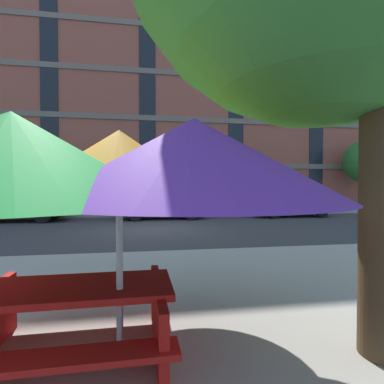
{
  "coord_description": "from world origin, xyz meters",
  "views": [
    {
      "loc": [
        -0.33,
        -11.7,
        1.68
      ],
      "look_at": [
        2.15,
        3.2,
        1.4
      ],
      "focal_mm": 27.77,
      "sensor_mm": 36.0,
      "label": 1
    }
  ],
  "objects_px": {
    "pickup_black": "(19,200)",
    "street_tree_right": "(364,161)",
    "street_tree_left": "(24,163)",
    "sedan_blue": "(162,201)",
    "patio_umbrella": "(119,167)",
    "picnic_table": "(73,316)",
    "street_tree_middle": "(239,162)",
    "sedan_green": "(291,200)"
  },
  "relations": [
    {
      "from": "pickup_black",
      "to": "street_tree_right",
      "type": "bearing_deg",
      "value": 8.94
    },
    {
      "from": "street_tree_left",
      "to": "street_tree_right",
      "type": "xyz_separation_m",
      "value": [
        22.24,
        0.42,
        0.45
      ]
    },
    {
      "from": "sedan_blue",
      "to": "street_tree_left",
      "type": "relative_size",
      "value": 1.09
    },
    {
      "from": "patio_umbrella",
      "to": "picnic_table",
      "type": "relative_size",
      "value": 2.14
    },
    {
      "from": "sedan_blue",
      "to": "patio_umbrella",
      "type": "height_order",
      "value": "patio_umbrella"
    },
    {
      "from": "street_tree_left",
      "to": "sedan_blue",
      "type": "bearing_deg",
      "value": -20.97
    },
    {
      "from": "street_tree_left",
      "to": "patio_umbrella",
      "type": "xyz_separation_m",
      "value": [
        6.51,
        -15.64,
        -1.18
      ]
    },
    {
      "from": "street_tree_right",
      "to": "picnic_table",
      "type": "height_order",
      "value": "street_tree_right"
    },
    {
      "from": "street_tree_middle",
      "to": "sedan_blue",
      "type": "bearing_deg",
      "value": -149.04
    },
    {
      "from": "sedan_green",
      "to": "street_tree_left",
      "type": "height_order",
      "value": "street_tree_left"
    },
    {
      "from": "sedan_blue",
      "to": "sedan_green",
      "type": "bearing_deg",
      "value": 0.0
    },
    {
      "from": "sedan_blue",
      "to": "street_tree_left",
      "type": "xyz_separation_m",
      "value": [
        -7.68,
        2.94,
        2.08
      ]
    },
    {
      "from": "street_tree_left",
      "to": "pickup_black",
      "type": "bearing_deg",
      "value": -74.01
    },
    {
      "from": "street_tree_left",
      "to": "patio_umbrella",
      "type": "bearing_deg",
      "value": -67.4
    },
    {
      "from": "street_tree_right",
      "to": "picnic_table",
      "type": "bearing_deg",
      "value": -135.44
    },
    {
      "from": "pickup_black",
      "to": "street_tree_left",
      "type": "xyz_separation_m",
      "value": [
        -0.84,
        2.94,
        2.0
      ]
    },
    {
      "from": "street_tree_right",
      "to": "street_tree_left",
      "type": "bearing_deg",
      "value": -178.91
    },
    {
      "from": "pickup_black",
      "to": "sedan_green",
      "type": "relative_size",
      "value": 1.16
    },
    {
      "from": "street_tree_left",
      "to": "street_tree_right",
      "type": "distance_m",
      "value": 22.25
    },
    {
      "from": "sedan_green",
      "to": "picnic_table",
      "type": "xyz_separation_m",
      "value": [
        -8.8,
        -12.55,
        -0.46
      ]
    },
    {
      "from": "picnic_table",
      "to": "street_tree_left",
      "type": "bearing_deg",
      "value": 111.44
    },
    {
      "from": "street_tree_middle",
      "to": "street_tree_right",
      "type": "bearing_deg",
      "value": 1.6
    },
    {
      "from": "pickup_black",
      "to": "street_tree_right",
      "type": "distance_m",
      "value": 21.8
    },
    {
      "from": "sedan_green",
      "to": "street_tree_right",
      "type": "xyz_separation_m",
      "value": [
        7.36,
        3.37,
        2.53
      ]
    },
    {
      "from": "pickup_black",
      "to": "street_tree_left",
      "type": "distance_m",
      "value": 3.66
    },
    {
      "from": "sedan_green",
      "to": "patio_umbrella",
      "type": "bearing_deg",
      "value": -123.39
    },
    {
      "from": "picnic_table",
      "to": "sedan_green",
      "type": "bearing_deg",
      "value": 54.96
    },
    {
      "from": "pickup_black",
      "to": "street_tree_middle",
      "type": "distance_m",
      "value": 12.6
    },
    {
      "from": "sedan_blue",
      "to": "street_tree_left",
      "type": "height_order",
      "value": "street_tree_left"
    },
    {
      "from": "sedan_green",
      "to": "street_tree_right",
      "type": "distance_m",
      "value": 8.48
    },
    {
      "from": "street_tree_middle",
      "to": "street_tree_left",
      "type": "bearing_deg",
      "value": -179.29
    },
    {
      "from": "sedan_blue",
      "to": "sedan_green",
      "type": "relative_size",
      "value": 1.0
    },
    {
      "from": "sedan_green",
      "to": "sedan_blue",
      "type": "bearing_deg",
      "value": 180.0
    },
    {
      "from": "sedan_blue",
      "to": "street_tree_right",
      "type": "relative_size",
      "value": 0.88
    },
    {
      "from": "sedan_blue",
      "to": "patio_umbrella",
      "type": "xyz_separation_m",
      "value": [
        -1.17,
        -12.7,
        0.9
      ]
    },
    {
      "from": "sedan_blue",
      "to": "street_tree_right",
      "type": "bearing_deg",
      "value": 13.01
    },
    {
      "from": "street_tree_middle",
      "to": "street_tree_right",
      "type": "distance_m",
      "value": 9.4
    },
    {
      "from": "street_tree_middle",
      "to": "patio_umbrella",
      "type": "xyz_separation_m",
      "value": [
        -6.34,
        -15.8,
        -1.41
      ]
    },
    {
      "from": "sedan_green",
      "to": "pickup_black",
      "type": "bearing_deg",
      "value": 180.0
    },
    {
      "from": "street_tree_left",
      "to": "patio_umbrella",
      "type": "distance_m",
      "value": 16.98
    },
    {
      "from": "sedan_blue",
      "to": "picnic_table",
      "type": "relative_size",
      "value": 2.42
    },
    {
      "from": "sedan_green",
      "to": "street_tree_middle",
      "type": "bearing_deg",
      "value": 123.19
    }
  ]
}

